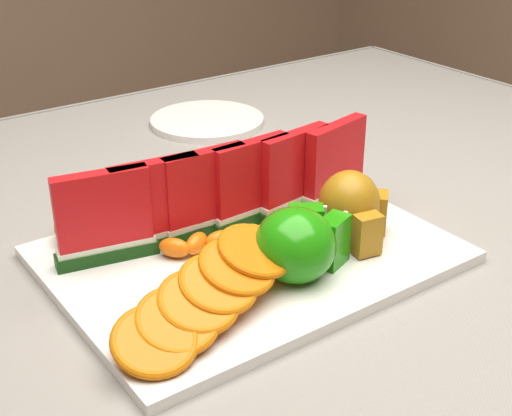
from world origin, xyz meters
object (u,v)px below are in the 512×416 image
at_px(pear_cluster, 352,206).
at_px(apple_cluster, 299,244).
at_px(side_plate, 207,121).
at_px(platter, 249,254).

bearing_deg(pear_cluster, apple_cluster, -165.75).
xyz_separation_m(pear_cluster, side_plate, (0.08, 0.43, -0.05)).
distance_m(platter, apple_cluster, 0.08).
relative_size(apple_cluster, side_plate, 0.61).
relative_size(pear_cluster, side_plate, 0.49).
height_order(platter, apple_cluster, apple_cluster).
bearing_deg(apple_cluster, platter, 102.08).
relative_size(apple_cluster, pear_cluster, 1.24).
bearing_deg(platter, side_plate, 63.84).
bearing_deg(pear_cluster, platter, 157.39).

